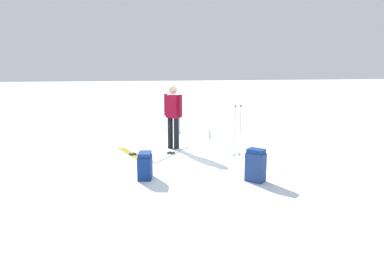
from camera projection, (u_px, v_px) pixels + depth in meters
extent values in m
plane|color=white|center=(192.00, 153.00, 8.87)|extent=(80.00, 80.00, 0.00)
cylinder|color=black|center=(176.00, 134.00, 9.25)|extent=(0.14, 0.14, 0.85)
cylinder|color=black|center=(170.00, 133.00, 9.35)|extent=(0.14, 0.14, 0.85)
cube|color=maroon|center=(173.00, 106.00, 9.17)|extent=(0.40, 0.39, 0.60)
cylinder|color=maroon|center=(181.00, 106.00, 9.04)|extent=(0.09, 0.09, 0.58)
cylinder|color=maroon|center=(166.00, 105.00, 9.29)|extent=(0.09, 0.09, 0.58)
sphere|color=tan|center=(173.00, 90.00, 9.09)|extent=(0.22, 0.22, 0.22)
cube|color=silver|center=(173.00, 154.00, 8.78)|extent=(1.08, 1.53, 0.02)
cube|color=black|center=(173.00, 153.00, 8.78)|extent=(0.13, 0.15, 0.03)
cube|color=silver|center=(169.00, 153.00, 8.82)|extent=(1.08, 1.53, 0.02)
cube|color=black|center=(169.00, 153.00, 8.82)|extent=(0.13, 0.15, 0.03)
cube|color=#B19D20|center=(131.00, 155.00, 8.66)|extent=(0.73, 1.64, 0.02)
cube|color=black|center=(131.00, 154.00, 8.65)|extent=(0.11, 0.15, 0.03)
cube|color=#B19D20|center=(135.00, 155.00, 8.71)|extent=(0.73, 1.64, 0.02)
cube|color=black|center=(135.00, 154.00, 8.70)|extent=(0.11, 0.15, 0.03)
cube|color=navy|center=(145.00, 167.00, 6.88)|extent=(0.32, 0.42, 0.46)
cube|color=navy|center=(145.00, 154.00, 6.83)|extent=(0.28, 0.37, 0.08)
cube|color=navy|center=(256.00, 167.00, 6.71)|extent=(0.42, 0.42, 0.57)
cube|color=navy|center=(256.00, 151.00, 6.66)|extent=(0.38, 0.38, 0.08)
cylinder|color=black|center=(180.00, 116.00, 11.17)|extent=(0.02, 0.02, 1.21)
sphere|color=#A51919|center=(180.00, 96.00, 11.06)|extent=(0.05, 0.05, 0.05)
cylinder|color=black|center=(180.00, 133.00, 11.27)|extent=(0.07, 0.07, 0.01)
cylinder|color=black|center=(177.00, 116.00, 11.13)|extent=(0.02, 0.02, 1.21)
sphere|color=#A51919|center=(177.00, 97.00, 11.02)|extent=(0.05, 0.05, 0.05)
cylinder|color=black|center=(177.00, 133.00, 11.23)|extent=(0.07, 0.07, 0.01)
cylinder|color=#B6B9C2|center=(240.00, 132.00, 8.44)|extent=(0.02, 0.02, 1.23)
sphere|color=#A51919|center=(241.00, 106.00, 8.33)|extent=(0.05, 0.05, 0.05)
cylinder|color=black|center=(240.00, 154.00, 8.54)|extent=(0.07, 0.07, 0.01)
cylinder|color=#B6B9C2|center=(235.00, 133.00, 8.38)|extent=(0.02, 0.02, 1.23)
sphere|color=#A51919|center=(235.00, 106.00, 8.26)|extent=(0.05, 0.05, 0.05)
cylinder|color=black|center=(234.00, 155.00, 8.47)|extent=(0.07, 0.07, 0.01)
cylinder|color=#B8BCC2|center=(210.00, 134.00, 10.65)|extent=(0.07, 0.07, 0.26)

